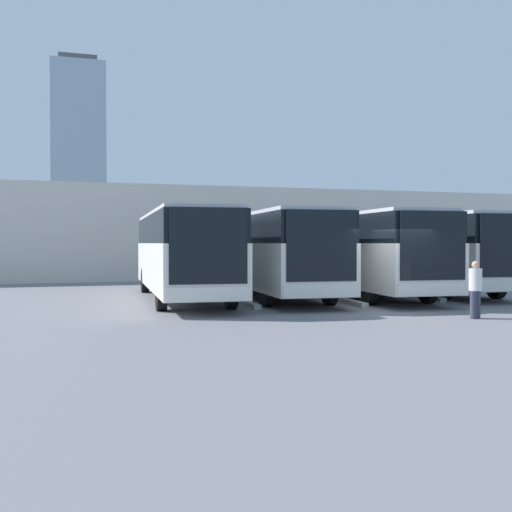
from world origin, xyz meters
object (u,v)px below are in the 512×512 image
bus_1 (356,250)px  bus_2 (269,251)px  bus_3 (182,251)px  pedestrian (475,288)px  bus_0 (421,250)px

bus_1 → bus_2: 3.52m
bus_3 → pedestrian: size_ratio=7.76×
bus_0 → pedestrian: bus_0 is taller
bus_3 → pedestrian: 10.62m
bus_1 → bus_3: same height
bus_3 → bus_0: bearing=-172.5°
pedestrian → bus_1: bearing=65.1°
bus_2 → bus_3: size_ratio=1.00×
bus_0 → bus_1: (3.48, 0.81, 0.00)m
bus_2 → pedestrian: 9.10m
pedestrian → bus_2: bearing=87.9°
bus_3 → pedestrian: bearing=132.6°
pedestrian → bus_0: bearing=44.4°
bus_2 → bus_1: bearing=176.8°
bus_3 → pedestrian: bus_3 is taller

